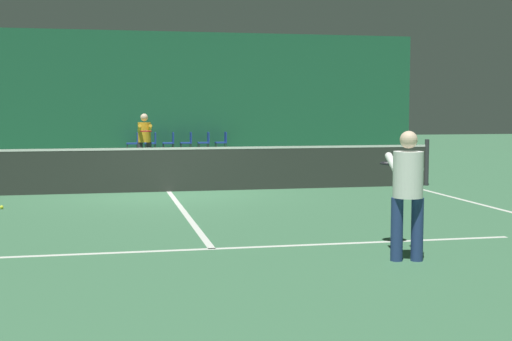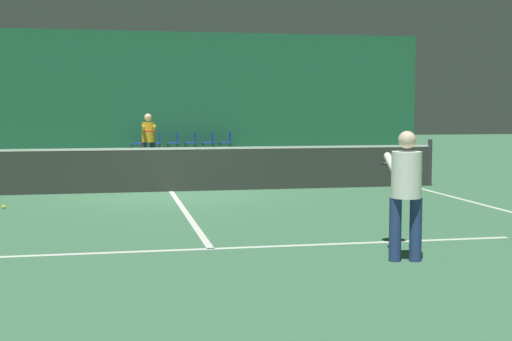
{
  "view_description": "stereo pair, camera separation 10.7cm",
  "coord_description": "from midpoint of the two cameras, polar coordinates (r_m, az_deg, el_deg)",
  "views": [
    {
      "loc": [
        -1.29,
        -15.24,
        1.78
      ],
      "look_at": [
        0.85,
        -5.06,
        0.87
      ],
      "focal_mm": 50.0,
      "sensor_mm": 36.0,
      "label": 1
    },
    {
      "loc": [
        -1.18,
        -15.26,
        1.78
      ],
      "look_at": [
        0.85,
        -5.06,
        0.87
      ],
      "focal_mm": 50.0,
      "sensor_mm": 36.0,
      "label": 2
    }
  ],
  "objects": [
    {
      "name": "tennis_net",
      "position": [
        15.35,
        -7.22,
        0.21
      ],
      "size": [
        12.0,
        0.1,
        1.07
      ],
      "color": "#2D332D",
      "rests_on": "ground"
    },
    {
      "name": "courtside_chair_2",
      "position": [
        28.39,
        -7.0,
        2.33
      ],
      "size": [
        0.44,
        0.44,
        0.84
      ],
      "rotation": [
        0.0,
        0.0,
        -1.57
      ],
      "color": "#2D2D2D",
      "rests_on": "ground"
    },
    {
      "name": "player_far",
      "position": [
        21.0,
        -9.05,
        2.66
      ],
      "size": [
        0.41,
        1.33,
        1.63
      ],
      "rotation": [
        0.0,
        0.0,
        -1.58
      ],
      "color": "#2D2D38",
      "rests_on": "ground"
    },
    {
      "name": "court_line_service_far",
      "position": [
        21.76,
        -8.58,
        0.24
      ],
      "size": [
        8.25,
        0.1,
        0.0
      ],
      "color": "silver",
      "rests_on": "ground"
    },
    {
      "name": "courtside_chair_1",
      "position": [
        28.34,
        -8.41,
        2.31
      ],
      "size": [
        0.44,
        0.44,
        0.84
      ],
      "rotation": [
        0.0,
        0.0,
        -1.57
      ],
      "color": "#2D2D2D",
      "rests_on": "ground"
    },
    {
      "name": "court_line_centre",
      "position": [
        15.4,
        -7.2,
        -1.68
      ],
      "size": [
        0.1,
        12.8,
        0.0
      ],
      "color": "silver",
      "rests_on": "ground"
    },
    {
      "name": "court_line_sideline_right",
      "position": [
        16.77,
        11.89,
        -1.21
      ],
      "size": [
        0.1,
        23.8,
        0.0
      ],
      "color": "silver",
      "rests_on": "ground"
    },
    {
      "name": "tennis_ball",
      "position": [
        13.43,
        -19.9,
        -2.78
      ],
      "size": [
        0.07,
        0.07,
        0.07
      ],
      "color": "#D1DB33",
      "rests_on": "ground"
    },
    {
      "name": "courtside_chair_3",
      "position": [
        28.46,
        -5.59,
        2.35
      ],
      "size": [
        0.44,
        0.44,
        0.84
      ],
      "rotation": [
        0.0,
        0.0,
        -1.57
      ],
      "color": "#2D2D2D",
      "rests_on": "ground"
    },
    {
      "name": "court_line_baseline_far",
      "position": [
        27.24,
        -9.25,
        1.18
      ],
      "size": [
        11.0,
        0.1,
        0.0
      ],
      "color": "silver",
      "rests_on": "ground"
    },
    {
      "name": "court_line_service_near",
      "position": [
        9.11,
        -3.87,
        -6.27
      ],
      "size": [
        8.25,
        0.1,
        0.0
      ],
      "color": "silver",
      "rests_on": "ground"
    },
    {
      "name": "backdrop_curtain",
      "position": [
        28.84,
        -9.47,
        6.19
      ],
      "size": [
        23.0,
        0.12,
        4.84
      ],
      "color": "#1E5B3D",
      "rests_on": "ground"
    },
    {
      "name": "courtside_chair_0",
      "position": [
        28.3,
        -9.83,
        2.29
      ],
      "size": [
        0.44,
        0.44,
        0.84
      ],
      "rotation": [
        0.0,
        0.0,
        -1.57
      ],
      "color": "#2D2D2D",
      "rests_on": "ground"
    },
    {
      "name": "courtside_chair_4",
      "position": [
        28.54,
        -4.19,
        2.37
      ],
      "size": [
        0.44,
        0.44,
        0.84
      ],
      "rotation": [
        0.0,
        0.0,
        -1.57
      ],
      "color": "#2D2D2D",
      "rests_on": "ground"
    },
    {
      "name": "player_near",
      "position": [
        8.48,
        11.63,
        -1.14
      ],
      "size": [
        0.6,
        1.33,
        1.52
      ],
      "rotation": [
        0.0,
        0.0,
        1.36
      ],
      "color": "navy",
      "rests_on": "ground"
    },
    {
      "name": "ground_plane",
      "position": [
        15.4,
        -7.2,
        -1.69
      ],
      "size": [
        60.0,
        60.0,
        0.0
      ],
      "primitive_type": "plane",
      "color": "#3D704C"
    },
    {
      "name": "courtside_chair_5",
      "position": [
        28.64,
        -2.8,
        2.39
      ],
      "size": [
        0.44,
        0.44,
        0.84
      ],
      "rotation": [
        0.0,
        0.0,
        -1.57
      ],
      "color": "#2D2D2D",
      "rests_on": "ground"
    }
  ]
}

